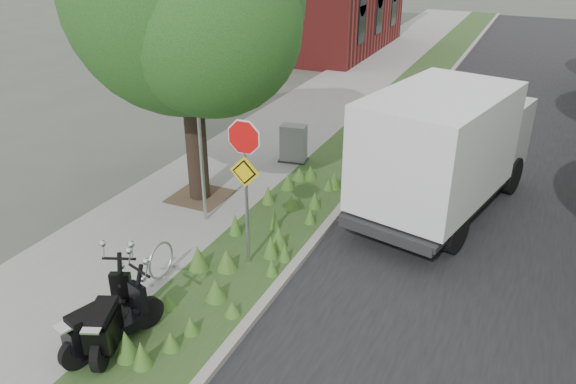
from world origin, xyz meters
The scene contains 13 objects.
ground centered at (0.00, 0.00, 0.00)m, with size 120.00×120.00×0.00m, color #4C5147.
sidewalk_near centered at (-4.25, 10.00, 0.06)m, with size 3.50×60.00×0.12m, color gray.
verge centered at (-1.50, 10.00, 0.06)m, with size 2.00×60.00×0.12m, color #294B20.
kerb_near centered at (-0.50, 10.00, 0.07)m, with size 0.20×60.00×0.13m, color #9E9991.
road centered at (3.00, 10.00, 0.01)m, with size 7.00×60.00×0.01m, color black.
street_tree_main centered at (-4.08, 2.86, 4.80)m, with size 6.21×5.54×7.66m.
bare_post centered at (-3.20, 1.80, 2.12)m, with size 0.08×0.08×4.00m.
bike_hoop centered at (-2.70, -0.60, 0.50)m, with size 0.06×0.78×0.77m.
sign_assembly centered at (-1.40, 0.58, 2.33)m, with size 0.94×0.08×3.22m.
scooter_near centered at (-2.22, -2.65, 0.57)m, with size 0.92×1.86×0.93m.
scooter_far centered at (-2.26, -2.78, 0.56)m, with size 0.77×1.87×0.92m.
box_truck centered at (1.69, 4.79, 1.74)m, with size 3.55×6.27×2.68m.
utility_cabinet centered at (-2.80, 6.01, 0.64)m, with size 0.89×0.66×1.09m.
Camera 1 is at (3.46, -8.05, 6.48)m, focal length 35.00 mm.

